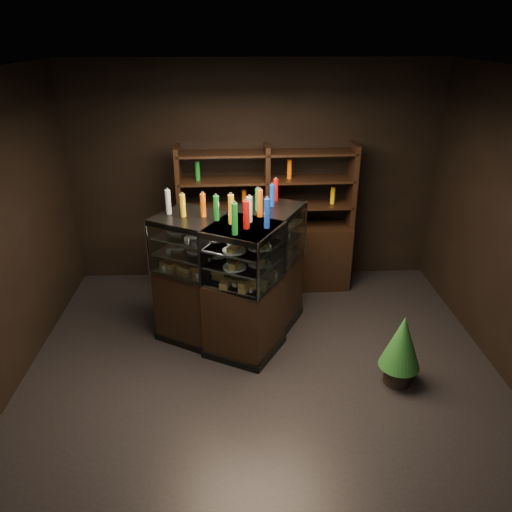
# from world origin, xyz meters

# --- Properties ---
(ground) EXTENTS (5.00, 5.00, 0.00)m
(ground) POSITION_xyz_m (0.00, 0.00, 0.00)
(ground) COLOR black
(ground) RESTS_ON ground
(room_shell) EXTENTS (5.02, 5.02, 3.01)m
(room_shell) POSITION_xyz_m (0.00, 0.00, 1.94)
(room_shell) COLOR black
(room_shell) RESTS_ON ground
(display_case) EXTENTS (1.81, 1.54, 1.50)m
(display_case) POSITION_xyz_m (-0.25, 0.82, 0.50)
(display_case) COLOR black
(display_case) RESTS_ON ground
(food_display) EXTENTS (1.39, 1.20, 0.46)m
(food_display) POSITION_xyz_m (-0.25, 0.82, 1.14)
(food_display) COLOR #BF8244
(food_display) RESTS_ON display_case
(bottles_top) EXTENTS (1.22, 1.06, 0.30)m
(bottles_top) POSITION_xyz_m (-0.25, 0.82, 1.64)
(bottles_top) COLOR #147223
(bottles_top) RESTS_ON display_case
(potted_conifer) EXTENTS (0.41, 0.41, 0.88)m
(potted_conifer) POSITION_xyz_m (1.38, -0.07, 0.51)
(potted_conifer) COLOR black
(potted_conifer) RESTS_ON ground
(back_shelving) EXTENTS (2.31, 0.50, 2.00)m
(back_shelving) POSITION_xyz_m (0.14, 2.05, 0.61)
(back_shelving) COLOR black
(back_shelving) RESTS_ON ground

